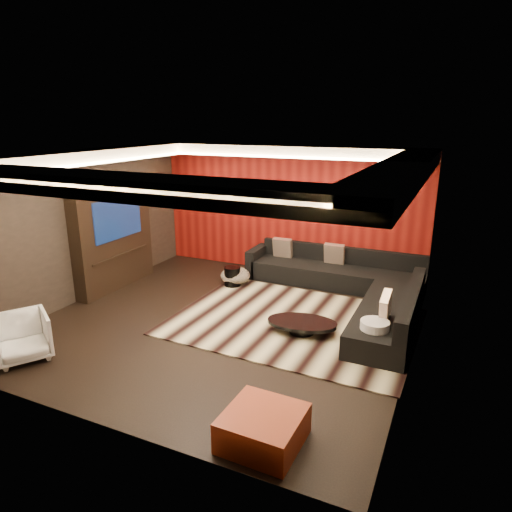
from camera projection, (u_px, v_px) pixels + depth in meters
The scene contains 26 objects.
floor at pixel (226, 322), 7.80m from camera, with size 6.00×6.00×0.02m, color black.
ceiling at pixel (222, 154), 6.98m from camera, with size 6.00×6.00×0.02m, color silver.
wall_back at pixel (289, 210), 10.01m from camera, with size 6.00×0.02×2.80m, color black.
wall_left at pixel (83, 226), 8.58m from camera, with size 0.02×6.00×2.80m, color black.
wall_right at pixel (419, 267), 6.19m from camera, with size 0.02×6.00×2.80m, color black.
red_feature_wall at pixel (288, 210), 9.97m from camera, with size 5.98×0.05×2.78m, color #6B0C0A.
soffit_back at pixel (285, 151), 9.36m from camera, with size 6.00×0.60×0.22m, color silver.
soffit_front at pixel (96, 184), 4.66m from camera, with size 6.00×0.60×0.22m, color silver.
soffit_left at pixel (88, 156), 8.08m from camera, with size 0.60×4.80×0.22m, color silver.
soffit_right at pixel (404, 170), 5.94m from camera, with size 0.60×4.80×0.22m, color silver.
cove_back at pixel (279, 157), 9.09m from camera, with size 4.80×0.08×0.04m, color #FFD899.
cove_front at pixel (119, 189), 4.98m from camera, with size 4.80×0.08×0.04m, color #FFD899.
cove_left at pixel (104, 162), 7.97m from camera, with size 0.08×4.80×0.04m, color #FFD899.
cove_right at pixel (377, 176), 6.10m from camera, with size 0.08×4.80×0.04m, color #FFD899.
tv_surround at pixel (113, 235), 9.13m from camera, with size 0.30×2.00×2.20m, color black.
tv_screen at pixel (118, 218), 8.96m from camera, with size 0.04×1.30×0.80m, color black.
tv_shelf at pixel (121, 255), 9.18m from camera, with size 0.04×1.60×0.04m, color black.
rug at pixel (294, 322), 7.77m from camera, with size 4.00×3.00×0.02m, color beige.
coffee_table at pixel (302, 327), 7.36m from camera, with size 1.13×1.13×0.19m, color black.
drum_stool at pixel (232, 276), 9.38m from camera, with size 0.34×0.34×0.40m, color black.
striped_pouf at pixel (235, 276), 9.50m from camera, with size 0.61×0.61×0.34m, color beige.
white_side_table at pixel (374, 338), 6.66m from camera, with size 0.42×0.42×0.53m, color white.
orange_ottoman at pixel (263, 428), 4.85m from camera, with size 0.81×0.81×0.36m, color #A33A15.
armchair at pixel (22, 337), 6.53m from camera, with size 0.71×0.73×0.66m, color white.
sectional_sofa at pixel (352, 287), 8.65m from camera, with size 3.65×3.50×0.75m.
throw_pillows at pixel (328, 265), 8.78m from camera, with size 2.87×2.80×0.50m.
Camera 1 is at (3.43, -6.27, 3.34)m, focal length 32.00 mm.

